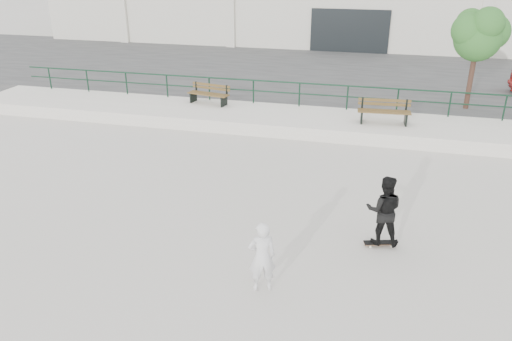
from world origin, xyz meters
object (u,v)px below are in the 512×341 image
(skateboard, at_px, (380,243))
(seated_skater, at_px, (262,257))
(bench_left, at_px, (209,94))
(tree, at_px, (480,33))
(standing_skater, at_px, (384,210))
(bench_right, at_px, (384,112))

(skateboard, xyz_separation_m, seated_skater, (-2.38, -2.34, 0.72))
(bench_left, distance_m, skateboard, 11.76)
(tree, relative_size, standing_skater, 2.38)
(standing_skater, bearing_deg, seated_skater, 42.51)
(tree, height_order, seated_skater, tree)
(skateboard, relative_size, seated_skater, 0.51)
(bench_right, bearing_deg, seated_skater, -106.28)
(standing_skater, bearing_deg, skateboard, 24.52)
(standing_skater, bearing_deg, bench_right, -91.09)
(bench_left, xyz_separation_m, bench_right, (7.33, -0.90, 0.03))
(skateboard, bearing_deg, bench_right, 74.60)
(bench_left, height_order, seated_skater, seated_skater)
(skateboard, height_order, standing_skater, standing_skater)
(bench_right, distance_m, seated_skater, 10.73)
(standing_skater, xyz_separation_m, seated_skater, (-2.38, -2.34, -0.17))
(bench_right, height_order, seated_skater, seated_skater)
(bench_left, distance_m, bench_right, 7.39)
(standing_skater, distance_m, seated_skater, 3.34)
(tree, height_order, skateboard, tree)
(tree, distance_m, skateboard, 12.02)
(tree, bearing_deg, seated_skater, -112.74)
(bench_right, distance_m, tree, 5.16)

